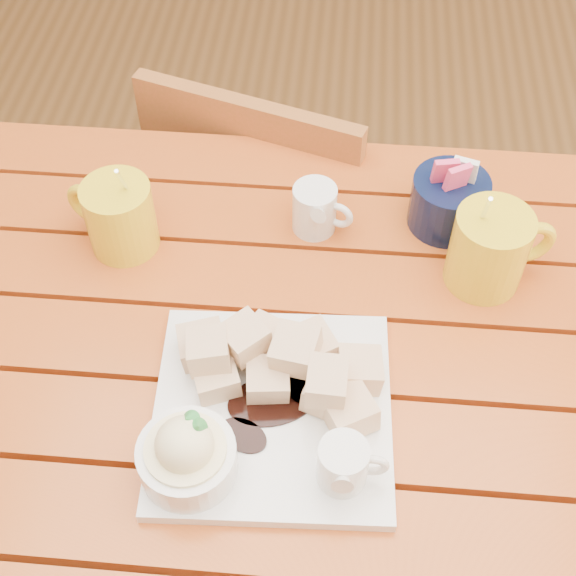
# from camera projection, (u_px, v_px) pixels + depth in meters

# --- Properties ---
(ground) EXTENTS (5.00, 5.00, 0.00)m
(ground) POSITION_uv_depth(u_px,v_px,m) (285.00, 565.00, 1.58)
(ground) COLOR brown
(ground) RESTS_ON ground
(table) EXTENTS (1.20, 0.79, 0.75)m
(table) POSITION_uv_depth(u_px,v_px,m) (284.00, 395.00, 1.08)
(table) COLOR #953913
(table) RESTS_ON ground
(dessert_plate) EXTENTS (0.29, 0.29, 0.11)m
(dessert_plate) POSITION_uv_depth(u_px,v_px,m) (257.00, 411.00, 0.90)
(dessert_plate) COLOR white
(dessert_plate) RESTS_ON table
(coffee_mug_left) EXTENTS (0.13, 0.09, 0.16)m
(coffee_mug_left) POSITION_uv_depth(u_px,v_px,m) (118.00, 215.00, 1.07)
(coffee_mug_left) COLOR yellow
(coffee_mug_left) RESTS_ON table
(coffee_mug_right) EXTENTS (0.14, 0.10, 0.17)m
(coffee_mug_right) POSITION_uv_depth(u_px,v_px,m) (491.00, 248.00, 1.03)
(coffee_mug_right) COLOR yellow
(coffee_mug_right) RESTS_ON table
(cream_pitcher) EXTENTS (0.09, 0.08, 0.07)m
(cream_pitcher) POSITION_uv_depth(u_px,v_px,m) (316.00, 208.00, 1.10)
(cream_pitcher) COLOR white
(cream_pitcher) RESTS_ON table
(sugar_caddy) EXTENTS (0.11, 0.11, 0.12)m
(sugar_caddy) POSITION_uv_depth(u_px,v_px,m) (449.00, 201.00, 1.10)
(sugar_caddy) COLOR black
(sugar_caddy) RESTS_ON table
(chair_far) EXTENTS (0.48, 0.48, 0.81)m
(chair_far) POSITION_uv_depth(u_px,v_px,m) (274.00, 220.00, 1.55)
(chair_far) COLOR brown
(chair_far) RESTS_ON ground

